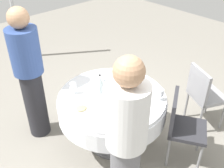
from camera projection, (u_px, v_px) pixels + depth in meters
ground_plane at (112, 142)px, 3.36m from camera, size 10.00×10.00×0.00m
dining_table at (112, 106)px, 3.03m from camera, size 1.24×1.24×0.74m
bottle_brown_near at (127, 83)px, 2.90m from camera, size 0.06×0.06×0.31m
bottle_clear_outer at (113, 81)px, 2.98m from camera, size 0.06×0.06×0.25m
bottle_clear_west at (100, 88)px, 2.82m from camera, size 0.06×0.06×0.31m
bottle_clear_south at (105, 101)px, 2.66m from camera, size 0.07×0.07×0.27m
wine_glass_south at (161, 93)px, 2.82m from camera, size 0.07×0.07×0.14m
wine_glass_far at (103, 80)px, 3.01m from camera, size 0.07×0.07×0.14m
wine_glass_left at (73, 86)px, 2.93m from camera, size 0.07×0.07×0.13m
wine_glass_rear at (112, 87)px, 2.89m from camera, size 0.07×0.07×0.15m
plate_front at (131, 104)px, 2.81m from camera, size 0.21×0.21×0.04m
plate_east at (81, 109)px, 2.73m from camera, size 0.25×0.25×0.04m
plate_north at (117, 77)px, 3.24m from camera, size 0.25×0.25×0.04m
spoon_outer at (143, 91)px, 3.01m from camera, size 0.07×0.18×0.00m
folded_napkin at (116, 119)px, 2.60m from camera, size 0.19×0.19×0.02m
person_near at (30, 74)px, 3.05m from camera, size 0.34×0.34×1.67m
person_outer at (126, 143)px, 2.16m from camera, size 0.34×0.34×1.68m
chair_left at (203, 93)px, 3.37m from camera, size 0.53×0.53×0.87m
chair_rear at (181, 123)px, 2.89m from camera, size 0.55×0.55×0.87m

